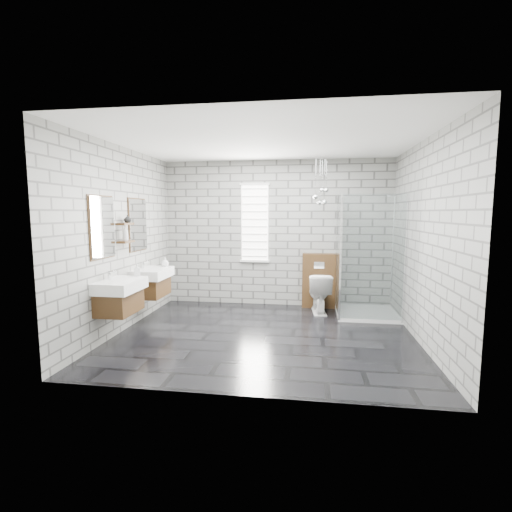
% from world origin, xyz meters
% --- Properties ---
extents(floor, '(4.20, 3.60, 0.02)m').
position_xyz_m(floor, '(0.00, 0.00, -0.01)').
color(floor, black).
rests_on(floor, ground).
extents(ceiling, '(4.20, 3.60, 0.02)m').
position_xyz_m(ceiling, '(0.00, 0.00, 2.71)').
color(ceiling, white).
rests_on(ceiling, wall_back).
extents(wall_back, '(4.20, 0.02, 2.70)m').
position_xyz_m(wall_back, '(0.00, 1.81, 1.35)').
color(wall_back, gray).
rests_on(wall_back, floor).
extents(wall_front, '(4.20, 0.02, 2.70)m').
position_xyz_m(wall_front, '(0.00, -1.81, 1.35)').
color(wall_front, gray).
rests_on(wall_front, floor).
extents(wall_left, '(0.02, 3.60, 2.70)m').
position_xyz_m(wall_left, '(-2.11, 0.00, 1.35)').
color(wall_left, gray).
rests_on(wall_left, floor).
extents(wall_right, '(0.02, 3.60, 2.70)m').
position_xyz_m(wall_right, '(2.11, 0.00, 1.35)').
color(wall_right, gray).
rests_on(wall_right, floor).
extents(vanity_left, '(0.47, 0.70, 1.57)m').
position_xyz_m(vanity_left, '(-1.91, -0.56, 0.76)').
color(vanity_left, '#472D15').
rests_on(vanity_left, wall_left).
extents(vanity_right, '(0.47, 0.70, 1.57)m').
position_xyz_m(vanity_right, '(-1.91, 0.47, 0.76)').
color(vanity_right, '#472D15').
rests_on(vanity_right, wall_left).
extents(shelf_lower, '(0.14, 0.30, 0.03)m').
position_xyz_m(shelf_lower, '(-2.03, -0.05, 1.32)').
color(shelf_lower, '#472D15').
rests_on(shelf_lower, wall_left).
extents(shelf_upper, '(0.14, 0.30, 0.03)m').
position_xyz_m(shelf_upper, '(-2.03, -0.05, 1.58)').
color(shelf_upper, '#472D15').
rests_on(shelf_upper, wall_left).
extents(window, '(0.56, 0.05, 1.48)m').
position_xyz_m(window, '(-0.40, 1.78, 1.55)').
color(window, white).
rests_on(window, wall_back).
extents(cistern_panel, '(0.60, 0.20, 1.00)m').
position_xyz_m(cistern_panel, '(0.80, 1.70, 0.50)').
color(cistern_panel, '#472D15').
rests_on(cistern_panel, floor).
extents(flush_plate, '(0.18, 0.01, 0.12)m').
position_xyz_m(flush_plate, '(0.80, 1.60, 0.80)').
color(flush_plate, silver).
rests_on(flush_plate, cistern_panel).
extents(shower_enclosure, '(1.00, 1.00, 2.03)m').
position_xyz_m(shower_enclosure, '(1.50, 1.18, 0.50)').
color(shower_enclosure, white).
rests_on(shower_enclosure, floor).
extents(pendant_cluster, '(0.27, 0.24, 0.83)m').
position_xyz_m(pendant_cluster, '(0.81, 1.37, 2.03)').
color(pendant_cluster, silver).
rests_on(pendant_cluster, ceiling).
extents(toilet, '(0.45, 0.71, 0.70)m').
position_xyz_m(toilet, '(0.80, 1.35, 0.35)').
color(toilet, white).
rests_on(toilet, floor).
extents(soap_bottle_a, '(0.10, 0.11, 0.17)m').
position_xyz_m(soap_bottle_a, '(-1.79, -0.23, 0.94)').
color(soap_bottle_a, '#B2B2B2').
rests_on(soap_bottle_a, vanity_left).
extents(soap_bottle_b, '(0.15, 0.15, 0.15)m').
position_xyz_m(soap_bottle_b, '(-1.76, 0.73, 0.92)').
color(soap_bottle_b, '#B2B2B2').
rests_on(soap_bottle_b, vanity_right).
extents(soap_bottle_c, '(0.11, 0.11, 0.23)m').
position_xyz_m(soap_bottle_c, '(-2.02, -0.07, 1.45)').
color(soap_bottle_c, '#B2B2B2').
rests_on(soap_bottle_c, shelf_lower).
extents(vase, '(0.14, 0.14, 0.11)m').
position_xyz_m(vase, '(-2.02, 0.01, 1.65)').
color(vase, '#B2B2B2').
rests_on(vase, shelf_upper).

